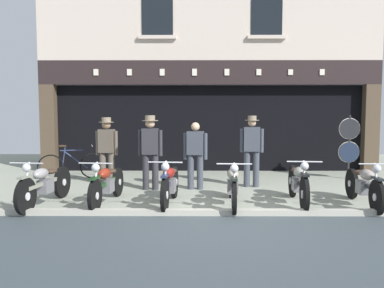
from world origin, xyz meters
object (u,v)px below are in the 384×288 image
at_px(motorcycle_right, 364,185).
at_px(salesman_left, 107,147).
at_px(motorcycle_center, 233,184).
at_px(advert_board_far, 115,115).
at_px(salesman_right, 195,153).
at_px(motorcycle_center_right, 298,182).
at_px(tyre_sign_pole, 349,141).
at_px(leaning_bicycle, 71,165).
at_px(motorcycle_far_left, 45,184).
at_px(shopkeeper_center, 150,148).
at_px(advert_board_near, 146,117).
at_px(motorcycle_left, 107,183).
at_px(assistant_far_right, 252,148).
at_px(motorcycle_center_left, 170,183).

xyz_separation_m(motorcycle_right, salesman_left, (-5.41, 2.29, 0.51)).
distance_m(motorcycle_center, advert_board_far, 5.73).
bearing_deg(motorcycle_right, motorcycle_center, 2.21).
bearing_deg(salesman_left, salesman_right, 170.56).
height_order(motorcycle_center_right, tyre_sign_pole, tyre_sign_pole).
relative_size(motorcycle_center, leaning_bicycle, 1.21).
xyz_separation_m(motorcycle_far_left, tyre_sign_pole, (7.02, 3.11, 0.59)).
bearing_deg(motorcycle_far_left, salesman_right, -143.21).
height_order(motorcycle_right, salesman_right, salesman_right).
relative_size(shopkeeper_center, advert_board_near, 1.87).
relative_size(motorcycle_right, salesman_left, 1.18).
height_order(motorcycle_right, tyre_sign_pole, tyre_sign_pole).
bearing_deg(leaning_bicycle, motorcycle_left, 11.73).
bearing_deg(assistant_far_right, leaning_bicycle, -8.97).
relative_size(advert_board_near, leaning_bicycle, 0.54).
bearing_deg(leaning_bicycle, motorcycle_center, 36.11).
height_order(motorcycle_left, motorcycle_center_left, motorcycle_center_left).
relative_size(salesman_right, advert_board_far, 1.70).
xyz_separation_m(motorcycle_left, shopkeeper_center, (0.70, 1.45, 0.55)).
bearing_deg(tyre_sign_pole, shopkeeper_center, -163.67).
bearing_deg(motorcycle_right, assistant_far_right, -43.21).
relative_size(motorcycle_center_right, leaning_bicycle, 1.20).
xyz_separation_m(shopkeeper_center, advert_board_far, (-1.42, 3.04, 0.72)).
height_order(motorcycle_left, advert_board_near, advert_board_near).
xyz_separation_m(motorcycle_center_left, advert_board_near, (-1.01, 4.57, 1.22)).
relative_size(motorcycle_far_left, tyre_sign_pole, 1.21).
distance_m(motorcycle_center, assistant_far_right, 2.09).
distance_m(motorcycle_center_left, salesman_left, 2.83).
bearing_deg(assistant_far_right, tyre_sign_pole, -152.52).
bearing_deg(salesman_right, shopkeeper_center, 10.33).
distance_m(shopkeeper_center, tyre_sign_pole, 5.38).
height_order(shopkeeper_center, assistant_far_right, shopkeeper_center).
bearing_deg(salesman_left, motorcycle_far_left, 79.26).
distance_m(motorcycle_center_left, salesman_right, 1.71).
height_order(salesman_left, advert_board_near, advert_board_near).
xyz_separation_m(advert_board_near, advert_board_far, (-0.95, -0.00, 0.04)).
bearing_deg(motorcycle_center, advert_board_far, -52.19).
xyz_separation_m(tyre_sign_pole, leaning_bicycle, (-7.46, 0.01, -0.65)).
xyz_separation_m(advert_board_far, leaning_bicycle, (-0.89, -1.52, -1.32)).
xyz_separation_m(motorcycle_far_left, leaning_bicycle, (-0.44, 3.12, -0.06)).
relative_size(motorcycle_center_left, advert_board_near, 2.14).
height_order(motorcycle_left, leaning_bicycle, leaning_bicycle).
height_order(motorcycle_center_right, advert_board_near, advert_board_near).
xyz_separation_m(motorcycle_left, salesman_right, (1.74, 1.50, 0.44)).
xyz_separation_m(motorcycle_center_left, motorcycle_center_right, (2.50, 0.07, 0.01)).
relative_size(motorcycle_center_right, salesman_left, 1.23).
relative_size(motorcycle_center_left, motorcycle_center_right, 0.96).
bearing_deg(salesman_left, tyre_sign_pole, -166.01).
distance_m(motorcycle_center, motorcycle_right, 2.50).
bearing_deg(motorcycle_far_left, leaning_bicycle, -74.79).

